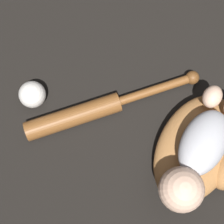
{
  "coord_description": "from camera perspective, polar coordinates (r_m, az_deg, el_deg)",
  "views": [
    {
      "loc": [
        0.25,
        -0.14,
        1.07
      ],
      "look_at": [
        -0.0,
        -0.19,
        0.07
      ],
      "focal_mm": 60.0,
      "sensor_mm": 36.0,
      "label": 1
    }
  ],
  "objects": [
    {
      "name": "baby_figure",
      "position": [
        0.96,
        12.79,
        -6.71
      ],
      "size": [
        0.35,
        0.19,
        0.11
      ],
      "color": "#B2B2B7",
      "rests_on": "baseball_glove"
    },
    {
      "name": "baseball_bat",
      "position": [
        1.08,
        -3.09,
        0.23
      ],
      "size": [
        0.31,
        0.47,
        0.06
      ],
      "color": "brown",
      "rests_on": "ground"
    },
    {
      "name": "baseball_glove",
      "position": [
        1.06,
        13.52,
        -5.74
      ],
      "size": [
        0.37,
        0.31,
        0.09
      ],
      "color": "#A8703D",
      "rests_on": "ground"
    },
    {
      "name": "ground_plane",
      "position": [
        1.11,
        9.82,
        -3.07
      ],
      "size": [
        6.0,
        6.0,
        0.0
      ],
      "primitive_type": "plane",
      "color": "black"
    },
    {
      "name": "baseball",
      "position": [
        1.1,
        -12.05,
        2.64
      ],
      "size": [
        0.08,
        0.08,
        0.08
      ],
      "color": "white",
      "rests_on": "ground"
    }
  ]
}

